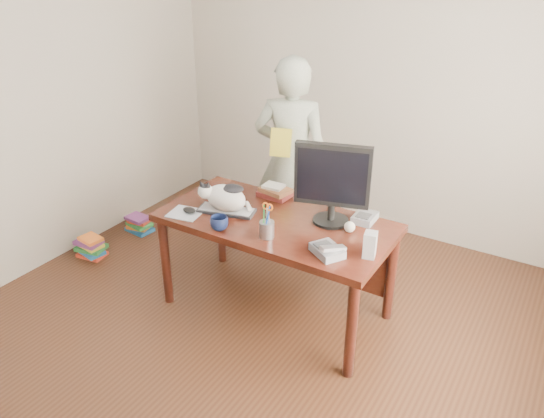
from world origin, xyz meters
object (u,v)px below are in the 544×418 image
at_px(monitor, 332,180).
at_px(coffee_mug, 219,223).
at_px(speaker, 370,245).
at_px(baseball, 350,227).
at_px(desk, 282,233).
at_px(person, 291,160).
at_px(book_pile_b, 139,224).
at_px(book_pile_a, 91,247).
at_px(calculator, 365,218).
at_px(pen_cup, 267,227).
at_px(book_stack, 275,192).
at_px(cat, 224,197).
at_px(mouse, 189,210).
at_px(keyboard, 226,210).
at_px(phone, 328,250).

distance_m(monitor, coffee_mug, 0.79).
xyz_separation_m(speaker, baseball, (-0.23, 0.22, -0.05)).
distance_m(desk, monitor, 0.58).
bearing_deg(monitor, person, 119.82).
height_order(person, book_pile_b, person).
relative_size(coffee_mug, book_pile_a, 0.44).
xyz_separation_m(calculator, book_pile_a, (-2.28, -0.49, -0.69)).
height_order(pen_cup, book_stack, pen_cup).
bearing_deg(calculator, coffee_mug, -143.20).
distance_m(pen_cup, book_stack, 0.62).
bearing_deg(book_pile_b, monitor, -5.70).
bearing_deg(cat, speaker, -16.19).
height_order(monitor, coffee_mug, monitor).
distance_m(mouse, calculator, 1.21).
bearing_deg(coffee_mug, mouse, 165.75).
bearing_deg(speaker, desk, 151.94).
distance_m(keyboard, coffee_mug, 0.26).
height_order(keyboard, person, person).
distance_m(pen_cup, coffee_mug, 0.33).
bearing_deg(coffee_mug, cat, 118.59).
bearing_deg(mouse, book_pile_a, 167.72).
height_order(mouse, book_pile_a, mouse).
bearing_deg(desk, speaker, -15.21).
height_order(mouse, coffee_mug, coffee_mug).
relative_size(mouse, coffee_mug, 0.93).
xyz_separation_m(phone, book_pile_b, (-2.23, 0.58, -0.71)).
xyz_separation_m(monitor, pen_cup, (-0.26, -0.38, -0.25)).
distance_m(cat, coffee_mug, 0.27).
height_order(mouse, baseball, baseball).
bearing_deg(book_pile_b, book_pile_a, -93.13).
bearing_deg(desk, monitor, 11.06).
bearing_deg(pen_cup, book_pile_a, 178.82).
distance_m(phone, book_stack, 0.89).
bearing_deg(book_stack, desk, -45.21).
relative_size(mouse, book_stack, 0.45).
bearing_deg(coffee_mug, monitor, 38.61).
height_order(monitor, phone, monitor).
height_order(book_stack, book_pile_a, book_stack).
distance_m(speaker, book_pile_a, 2.59).
xyz_separation_m(cat, monitor, (0.70, 0.23, 0.20)).
height_order(calculator, book_pile_b, calculator).
distance_m(phone, person, 1.34).
distance_m(pen_cup, book_pile_b, 2.03).
bearing_deg(person, cat, 72.08).
distance_m(mouse, book_pile_a, 1.37).
relative_size(speaker, baseball, 2.25).
xyz_separation_m(coffee_mug, calculator, (0.77, 0.61, -0.02)).
relative_size(mouse, phone, 0.45).
distance_m(mouse, baseball, 1.12).
height_order(monitor, baseball, monitor).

